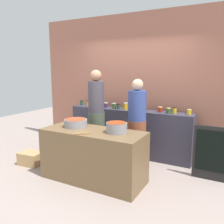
# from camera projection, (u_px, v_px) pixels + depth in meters

# --- Properties ---
(ground) EXTENTS (12.00, 12.00, 0.00)m
(ground) POSITION_uv_depth(u_px,v_px,m) (103.00, 173.00, 4.25)
(ground) COLOR gray
(storefront_wall) EXTENTS (4.80, 0.12, 3.00)m
(storefront_wall) POSITION_uv_depth(u_px,v_px,m) (136.00, 84.00, 5.24)
(storefront_wall) COLOR #A26350
(storefront_wall) RESTS_ON ground
(display_shelf) EXTENTS (2.70, 0.36, 0.98)m
(display_shelf) POSITION_uv_depth(u_px,v_px,m) (129.00, 132.00, 5.11)
(display_shelf) COLOR #343342
(display_shelf) RESTS_ON ground
(prep_table) EXTENTS (1.70, 0.70, 0.85)m
(prep_table) POSITION_uv_depth(u_px,v_px,m) (93.00, 155.00, 3.92)
(prep_table) COLOR brown
(prep_table) RESTS_ON ground
(preserve_jar_0) EXTENTS (0.07, 0.07, 0.12)m
(preserve_jar_0) POSITION_uv_depth(u_px,v_px,m) (82.00, 103.00, 5.60)
(preserve_jar_0) COLOR #23482E
(preserve_jar_0) RESTS_ON display_shelf
(preserve_jar_1) EXTENTS (0.08, 0.08, 0.14)m
(preserve_jar_1) POSITION_uv_depth(u_px,v_px,m) (89.00, 103.00, 5.43)
(preserve_jar_1) COLOR gold
(preserve_jar_1) RESTS_ON display_shelf
(preserve_jar_2) EXTENTS (0.09, 0.09, 0.12)m
(preserve_jar_2) POSITION_uv_depth(u_px,v_px,m) (101.00, 104.00, 5.35)
(preserve_jar_2) COLOR red
(preserve_jar_2) RESTS_ON display_shelf
(preserve_jar_3) EXTENTS (0.08, 0.08, 0.11)m
(preserve_jar_3) POSITION_uv_depth(u_px,v_px,m) (106.00, 105.00, 5.29)
(preserve_jar_3) COLOR #412B55
(preserve_jar_3) RESTS_ON display_shelf
(preserve_jar_4) EXTENTS (0.08, 0.08, 0.12)m
(preserve_jar_4) POSITION_uv_depth(u_px,v_px,m) (114.00, 106.00, 5.14)
(preserve_jar_4) COLOR #365527
(preserve_jar_4) RESTS_ON display_shelf
(preserve_jar_5) EXTENTS (0.08, 0.08, 0.11)m
(preserve_jar_5) POSITION_uv_depth(u_px,v_px,m) (118.00, 106.00, 5.07)
(preserve_jar_5) COLOR #284534
(preserve_jar_5) RESTS_ON display_shelf
(preserve_jar_6) EXTENTS (0.09, 0.09, 0.14)m
(preserve_jar_6) POSITION_uv_depth(u_px,v_px,m) (126.00, 106.00, 5.04)
(preserve_jar_6) COLOR gold
(preserve_jar_6) RESTS_ON display_shelf
(preserve_jar_7) EXTENTS (0.08, 0.08, 0.14)m
(preserve_jar_7) POSITION_uv_depth(u_px,v_px,m) (133.00, 107.00, 4.98)
(preserve_jar_7) COLOR maroon
(preserve_jar_7) RESTS_ON display_shelf
(preserve_jar_8) EXTENTS (0.07, 0.07, 0.11)m
(preserve_jar_8) POSITION_uv_depth(u_px,v_px,m) (138.00, 108.00, 4.94)
(preserve_jar_8) COLOR olive
(preserve_jar_8) RESTS_ON display_shelf
(preserve_jar_9) EXTENTS (0.07, 0.07, 0.12)m
(preserve_jar_9) POSITION_uv_depth(u_px,v_px,m) (144.00, 108.00, 4.85)
(preserve_jar_9) COLOR #571C58
(preserve_jar_9) RESTS_ON display_shelf
(preserve_jar_10) EXTENTS (0.09, 0.09, 0.11)m
(preserve_jar_10) POSITION_uv_depth(u_px,v_px,m) (160.00, 109.00, 4.73)
(preserve_jar_10) COLOR #AF2613
(preserve_jar_10) RESTS_ON display_shelf
(preserve_jar_11) EXTENTS (0.08, 0.08, 0.11)m
(preserve_jar_11) POSITION_uv_depth(u_px,v_px,m) (168.00, 111.00, 4.58)
(preserve_jar_11) COLOR #305126
(preserve_jar_11) RESTS_ON display_shelf
(preserve_jar_12) EXTENTS (0.07, 0.07, 0.12)m
(preserve_jar_12) POSITION_uv_depth(u_px,v_px,m) (175.00, 110.00, 4.56)
(preserve_jar_12) COLOR gold
(preserve_jar_12) RESTS_ON display_shelf
(preserve_jar_13) EXTENTS (0.08, 0.08, 0.10)m
(preserve_jar_13) POSITION_uv_depth(u_px,v_px,m) (189.00, 112.00, 4.47)
(preserve_jar_13) COLOR yellow
(preserve_jar_13) RESTS_ON display_shelf
(cooking_pot_left) EXTENTS (0.40, 0.40, 0.14)m
(cooking_pot_left) POSITION_uv_depth(u_px,v_px,m) (76.00, 123.00, 4.08)
(cooking_pot_left) COLOR gray
(cooking_pot_left) RESTS_ON prep_table
(cooking_pot_center) EXTENTS (0.33, 0.33, 0.16)m
(cooking_pot_center) POSITION_uv_depth(u_px,v_px,m) (117.00, 128.00, 3.70)
(cooking_pot_center) COLOR gray
(cooking_pot_center) RESTS_ON prep_table
(wooden_spoon) EXTENTS (0.19, 0.18, 0.02)m
(wooden_spoon) POSITION_uv_depth(u_px,v_px,m) (82.00, 134.00, 3.62)
(wooden_spoon) COLOR #9E703D
(wooden_spoon) RESTS_ON prep_table
(cook_with_tongs) EXTENTS (0.33, 0.33, 1.81)m
(cook_with_tongs) POSITION_uv_depth(u_px,v_px,m) (96.00, 120.00, 4.70)
(cook_with_tongs) COLOR #4A5443
(cook_with_tongs) RESTS_ON ground
(cook_in_cap) EXTENTS (0.35, 0.35, 1.65)m
(cook_in_cap) POSITION_uv_depth(u_px,v_px,m) (137.00, 128.00, 4.40)
(cook_in_cap) COLOR brown
(cook_in_cap) RESTS_ON ground
(bread_crate) EXTENTS (0.45, 0.34, 0.24)m
(bread_crate) POSITION_uv_depth(u_px,v_px,m) (31.00, 158.00, 4.61)
(bread_crate) COLOR tan
(bread_crate) RESTS_ON ground
(chalkboard_sign) EXTENTS (0.58, 0.05, 0.92)m
(chalkboard_sign) POSITION_uv_depth(u_px,v_px,m) (211.00, 153.00, 3.91)
(chalkboard_sign) COLOR black
(chalkboard_sign) RESTS_ON ground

